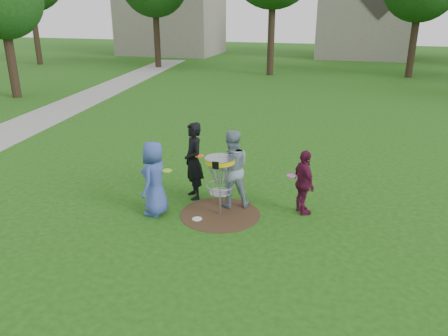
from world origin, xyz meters
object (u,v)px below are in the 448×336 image
(player_blue, at_px, (154,179))
(disc_golf_basket, at_px, (220,172))
(player_black, at_px, (194,161))
(player_maroon, at_px, (304,183))
(player_grey, at_px, (231,169))

(player_blue, relative_size, disc_golf_basket, 1.22)
(player_black, height_order, player_maroon, player_black)
(player_black, bearing_deg, disc_golf_basket, 12.45)
(player_blue, relative_size, player_maroon, 1.14)
(player_blue, distance_m, player_black, 1.20)
(player_maroon, height_order, disc_golf_basket, player_maroon)
(player_blue, height_order, player_grey, player_grey)
(player_black, xyz_separation_m, disc_golf_basket, (0.88, -0.73, 0.09))
(player_black, bearing_deg, player_grey, 40.93)
(player_maroon, distance_m, disc_golf_basket, 1.86)
(player_blue, relative_size, player_black, 0.90)
(player_grey, bearing_deg, player_blue, 7.30)
(player_grey, relative_size, player_maroon, 1.23)
(player_blue, distance_m, disc_golf_basket, 1.45)
(player_grey, bearing_deg, player_black, -34.62)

